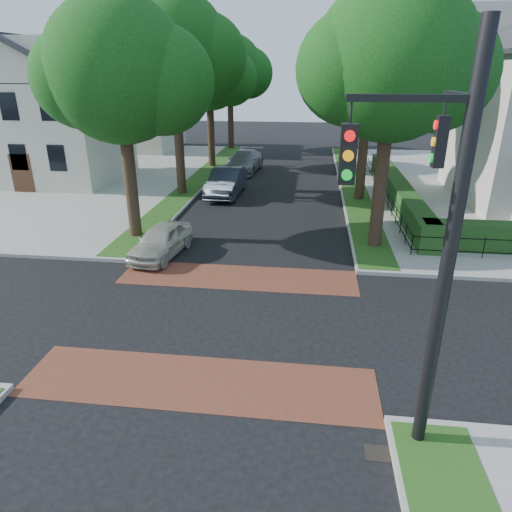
{
  "coord_description": "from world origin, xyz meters",
  "views": [
    {
      "loc": [
        2.62,
        -12.45,
        7.36
      ],
      "look_at": [
        0.89,
        1.54,
        1.6
      ],
      "focal_mm": 32.0,
      "sensor_mm": 36.0,
      "label": 1
    }
  ],
  "objects_px": {
    "parked_car_middle": "(226,182)",
    "parked_car_rear": "(244,162)",
    "parked_car_front": "(161,241)",
    "traffic_signal": "(437,231)"
  },
  "relations": [
    {
      "from": "parked_car_front",
      "to": "parked_car_rear",
      "type": "distance_m",
      "value": 17.58
    },
    {
      "from": "parked_car_middle",
      "to": "parked_car_front",
      "type": "bearing_deg",
      "value": -93.22
    },
    {
      "from": "parked_car_middle",
      "to": "parked_car_rear",
      "type": "relative_size",
      "value": 0.93
    },
    {
      "from": "parked_car_middle",
      "to": "parked_car_rear",
      "type": "bearing_deg",
      "value": 91.25
    },
    {
      "from": "parked_car_rear",
      "to": "traffic_signal",
      "type": "bearing_deg",
      "value": -69.41
    },
    {
      "from": "parked_car_rear",
      "to": "parked_car_front",
      "type": "bearing_deg",
      "value": -88.1
    },
    {
      "from": "parked_car_front",
      "to": "traffic_signal",
      "type": "bearing_deg",
      "value": -39.8
    },
    {
      "from": "parked_car_front",
      "to": "parked_car_middle",
      "type": "xyz_separation_m",
      "value": [
        0.89,
        10.32,
        0.17
      ]
    },
    {
      "from": "traffic_signal",
      "to": "parked_car_front",
      "type": "height_order",
      "value": "traffic_signal"
    },
    {
      "from": "traffic_signal",
      "to": "parked_car_middle",
      "type": "xyz_separation_m",
      "value": [
        -7.59,
        19.75,
        -3.86
      ]
    }
  ]
}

